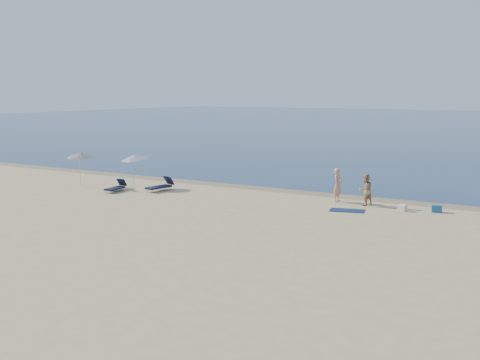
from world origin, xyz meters
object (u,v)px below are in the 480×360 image
blue_cooler (437,209)px  umbrella_near (134,157)px  person_right (366,190)px  person_left (338,185)px

blue_cooler → umbrella_near: 18.36m
person_right → blue_cooler: person_right is taller
blue_cooler → umbrella_near: umbrella_near is taller
person_left → blue_cooler: (5.34, -0.16, -0.74)m
person_right → blue_cooler: size_ratio=3.31×
person_left → umbrella_near: (-12.87, -1.81, 0.97)m
person_left → umbrella_near: size_ratio=0.83×
person_left → umbrella_near: bearing=98.5°
person_right → blue_cooler: (3.66, 0.14, -0.65)m
person_left → person_right: bearing=-99.8°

